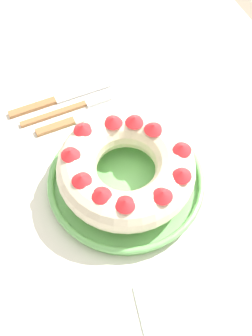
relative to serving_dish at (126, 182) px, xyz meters
name	(u,v)px	position (x,y,z in m)	size (l,w,h in m)	color
ground_plane	(124,306)	(0.01, -0.01, -0.76)	(8.00, 8.00, 0.00)	gray
dining_table	(123,213)	(0.01, -0.01, -0.11)	(1.37, 0.93, 0.74)	silver
serving_dish	(126,182)	(0.00, 0.00, 0.00)	(0.29, 0.29, 0.03)	#6BB760
bundt_cake	(126,168)	(0.00, 0.00, 0.05)	(0.24, 0.24, 0.08)	beige
fork	(73,107)	(-0.21, -0.02, -0.01)	(0.02, 0.20, 0.01)	#936038
serving_knife	(54,101)	(-0.25, -0.05, -0.01)	(0.02, 0.22, 0.01)	#936038
cake_knife	(73,121)	(-0.18, -0.04, -0.01)	(0.02, 0.18, 0.01)	#936038
napkin	(176,326)	(0.26, -0.03, -0.01)	(0.15, 0.10, 0.00)	#B2D1B7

